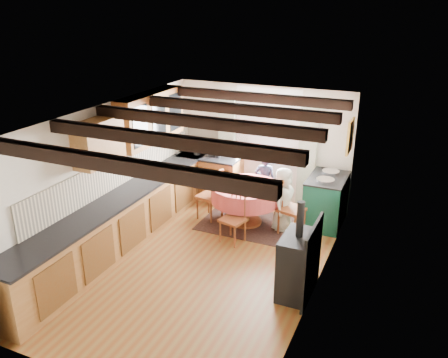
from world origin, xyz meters
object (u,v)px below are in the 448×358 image
at_px(aga_range, 326,200).
at_px(cast_iron_stove, 298,249).
at_px(child_far, 265,182).
at_px(chair_right, 292,207).
at_px(dining_table, 246,205).
at_px(chair_near, 233,218).
at_px(chair_left, 210,194).
at_px(child_right, 283,199).
at_px(cup, 270,185).

relative_size(aga_range, cast_iron_stove, 0.71).
bearing_deg(child_far, chair_right, 127.51).
height_order(dining_table, child_far, child_far).
xyz_separation_m(chair_near, child_far, (0.05, 1.54, 0.12)).
relative_size(chair_left, chair_right, 0.98).
relative_size(chair_left, cast_iron_stove, 0.69).
xyz_separation_m(child_right, cup, (-0.26, -0.01, 0.23)).
distance_m(chair_left, child_right, 1.41).
height_order(chair_left, cast_iron_stove, cast_iron_stove).
bearing_deg(cast_iron_stove, dining_table, 129.45).
bearing_deg(cup, aga_range, 30.80).
bearing_deg(chair_left, dining_table, 106.58).
distance_m(child_far, cup, 0.84).
height_order(cast_iron_stove, child_far, cast_iron_stove).
xyz_separation_m(chair_near, cup, (0.38, 0.80, 0.37)).
height_order(dining_table, aga_range, aga_range).
distance_m(chair_near, child_far, 1.54).
bearing_deg(child_far, chair_near, 81.32).
bearing_deg(child_right, aga_range, -47.07).
height_order(aga_range, cast_iron_stove, cast_iron_stove).
height_order(chair_near, child_far, child_far).
bearing_deg(dining_table, chair_right, -1.34).
distance_m(dining_table, chair_near, 0.75).
relative_size(cast_iron_stove, cup, 13.28).
bearing_deg(chair_right, dining_table, 102.42).
relative_size(chair_right, cast_iron_stove, 0.70).
xyz_separation_m(chair_left, child_right, (1.40, 0.12, 0.09)).
bearing_deg(cast_iron_stove, cup, 119.45).
relative_size(chair_near, chair_left, 0.91).
height_order(chair_right, cast_iron_stove, cast_iron_stove).
height_order(chair_left, chair_right, chair_right).
bearing_deg(cup, child_far, 114.42).
xyz_separation_m(child_far, cup, (0.33, -0.73, 0.25)).
height_order(chair_right, cup, chair_right).
relative_size(chair_right, cup, 9.34).
height_order(aga_range, child_far, child_far).
bearing_deg(cast_iron_stove, aga_range, 92.63).
height_order(chair_left, aga_range, chair_left).
bearing_deg(chair_right, cup, 94.11).
bearing_deg(dining_table, cast_iron_stove, -50.55).
height_order(dining_table, chair_near, chair_near).
bearing_deg(chair_near, dining_table, 108.32).
distance_m(aga_range, cup, 1.14).
bearing_deg(cast_iron_stove, chair_left, 141.67).
relative_size(cast_iron_stove, child_right, 1.22).
bearing_deg(cup, chair_right, -9.65).
relative_size(dining_table, chair_left, 1.29).
distance_m(chair_near, cast_iron_stove, 1.78).
height_order(aga_range, cup, aga_range).
height_order(chair_left, child_right, child_right).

